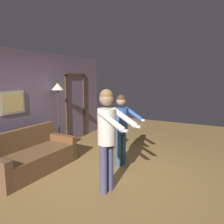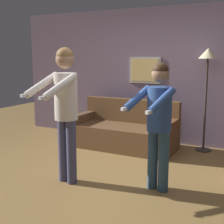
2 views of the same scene
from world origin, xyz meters
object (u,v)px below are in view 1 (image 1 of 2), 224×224
dining_chair_distant (110,129)px  person_standing_right (121,124)px  torchiere_lamp (58,95)px  person_standing_left (107,131)px  couch (32,158)px

dining_chair_distant → person_standing_right: bearing=-139.9°
torchiere_lamp → person_standing_left: bearing=-120.9°
couch → torchiere_lamp: size_ratio=1.05×
person_standing_left → dining_chair_distant: bearing=28.0°
couch → torchiere_lamp: (1.36, 0.43, 1.23)m
torchiere_lamp → person_standing_left: size_ratio=1.02×
couch → person_standing_left: size_ratio=1.07×
couch → person_standing_right: 2.05m
person_standing_right → dining_chair_distant: 1.42m
person_standing_right → couch: bearing=126.3°
couch → person_standing_left: person_standing_left is taller
couch → dining_chair_distant: size_ratio=2.06×
torchiere_lamp → person_standing_left: 2.71m
person_standing_left → person_standing_right: size_ratio=1.11×
person_standing_right → dining_chair_distant: bearing=40.1°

